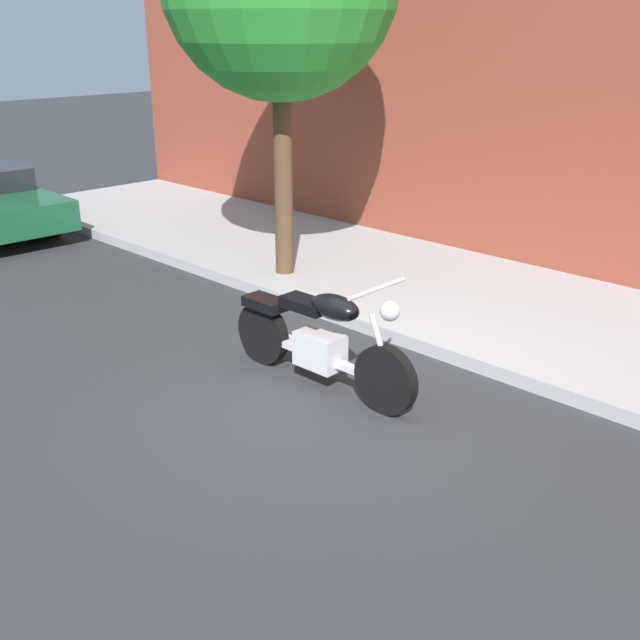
% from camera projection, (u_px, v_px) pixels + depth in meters
% --- Properties ---
extents(ground_plane, '(60.00, 60.00, 0.00)m').
position_uv_depth(ground_plane, '(310.00, 407.00, 6.65)').
color(ground_plane, '#303335').
extents(sidewalk, '(18.41, 3.12, 0.14)m').
position_uv_depth(sidewalk, '(505.00, 309.00, 8.74)').
color(sidewalk, '#AFAFAF').
rests_on(sidewalk, ground).
extents(motorcycle, '(2.14, 0.70, 1.11)m').
position_uv_depth(motorcycle, '(320.00, 339.00, 6.90)').
color(motorcycle, black).
rests_on(motorcycle, ground).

